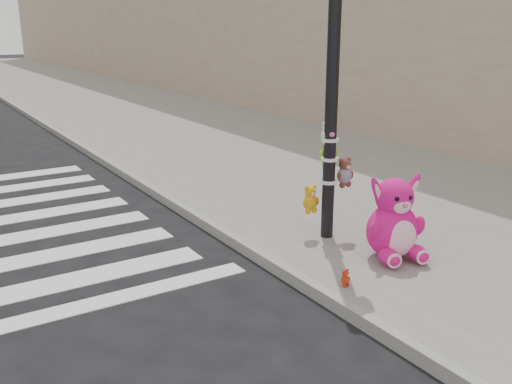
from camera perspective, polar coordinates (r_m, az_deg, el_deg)
ground at (r=5.08m, az=-3.56°, el=-17.60°), size 120.00×120.00×0.00m
sidewalk_near at (r=15.64m, az=-5.16°, el=6.07°), size 7.00×80.00×0.14m
curb_edge at (r=14.43m, az=-17.46°, el=4.53°), size 0.12×80.00×0.15m
signal_pole at (r=7.28m, az=7.52°, el=7.80°), size 0.69×0.50×4.00m
pink_bunny at (r=6.99m, az=13.63°, el=-3.10°), size 0.81×0.89×1.04m
red_teddy at (r=6.23m, az=8.92°, el=-8.49°), size 0.15×0.11×0.19m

